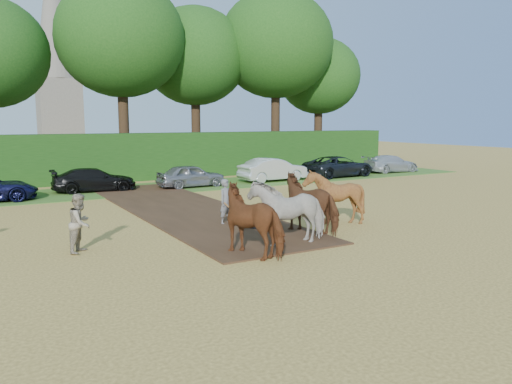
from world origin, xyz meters
TOP-DOWN VIEW (x-y plane):
  - ground at (0.00, 0.00)m, footprint 120.00×120.00m
  - earth_strip at (1.50, 7.00)m, footprint 4.50×17.00m
  - grass_verge at (0.00, 14.00)m, footprint 50.00×5.00m
  - hedgerow at (0.00, 18.50)m, footprint 46.00×1.60m
  - spectator_near at (-3.73, 1.78)m, footprint 1.02×1.06m
  - plough_team at (2.86, 0.25)m, footprint 6.69×5.76m
  - parked_cars at (3.19, 13.71)m, footprint 41.18×3.30m
  - treeline at (-1.69, 21.69)m, footprint 48.70×10.60m
  - church at (4.00, 55.00)m, footprint 5.20×5.20m

SIDE VIEW (x-z plane):
  - ground at x=0.00m, z-range 0.00..0.00m
  - grass_verge at x=0.00m, z-range 0.00..0.03m
  - earth_strip at x=1.50m, z-range 0.00..0.05m
  - parked_cars at x=3.19m, z-range -0.06..1.42m
  - spectator_near at x=-3.73m, z-range 0.00..1.73m
  - plough_team at x=2.86m, z-range -0.01..2.01m
  - hedgerow at x=0.00m, z-range 0.00..3.00m
  - treeline at x=-1.69m, z-range 1.87..16.07m
  - church at x=4.00m, z-range 0.23..27.23m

